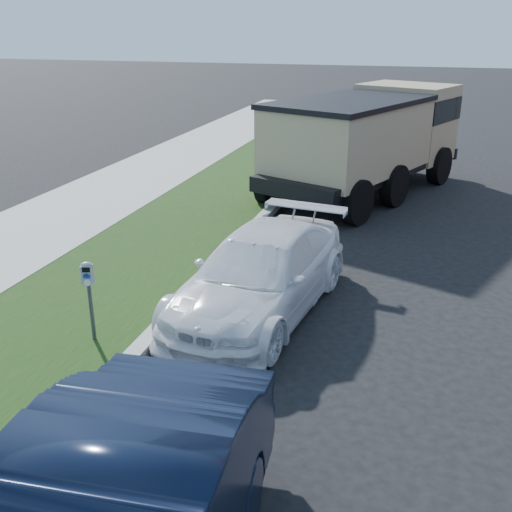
# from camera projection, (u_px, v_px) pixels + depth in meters

# --- Properties ---
(ground) EXTENTS (120.00, 120.00, 0.00)m
(ground) POSITION_uv_depth(u_px,v_px,m) (333.00, 360.00, 8.19)
(ground) COLOR black
(ground) RESTS_ON ground
(streetside) EXTENTS (6.12, 50.00, 0.15)m
(streetside) POSITION_uv_depth(u_px,v_px,m) (62.00, 261.00, 11.42)
(streetside) COLOR gray
(streetside) RESTS_ON ground
(parking_meter) EXTENTS (0.19, 0.15, 1.19)m
(parking_meter) POSITION_uv_depth(u_px,v_px,m) (89.00, 284.00, 8.17)
(parking_meter) COLOR #3F4247
(parking_meter) RESTS_ON ground
(white_wagon) EXTENTS (2.37, 4.60, 1.28)m
(white_wagon) POSITION_uv_depth(u_px,v_px,m) (260.00, 273.00, 9.38)
(white_wagon) COLOR white
(white_wagon) RESTS_ON ground
(dump_truck) EXTENTS (4.83, 7.24, 2.67)m
(dump_truck) POSITION_uv_depth(u_px,v_px,m) (370.00, 136.00, 15.85)
(dump_truck) COLOR black
(dump_truck) RESTS_ON ground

